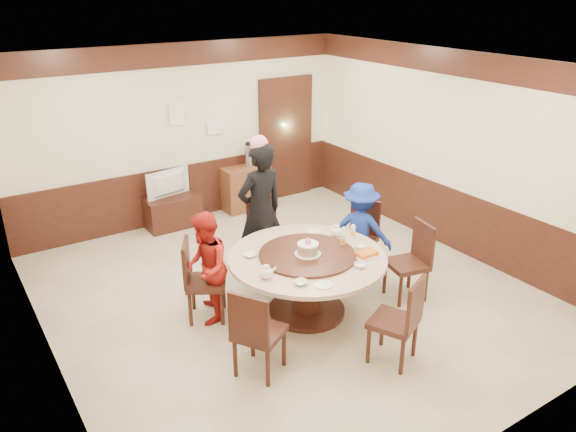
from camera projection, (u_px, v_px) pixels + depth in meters
room at (287, 214)px, 6.67m from camera, size 6.00×6.04×2.84m
banquet_table at (307, 273)px, 6.46m from camera, size 1.81×1.81×0.78m
chair_0 at (358, 250)px, 7.52m from camera, size 0.59×0.59×0.97m
chair_1 at (266, 248)px, 7.58m from camera, size 0.52×0.53×0.97m
chair_2 at (205, 294)px, 6.46m from camera, size 0.60×0.60×0.97m
chair_3 at (259, 346)px, 5.53m from camera, size 0.61×0.61×0.97m
chair_4 at (395, 335)px, 5.71m from camera, size 0.59×0.59×0.97m
chair_5 at (407, 275)px, 6.88m from camera, size 0.53×0.52×0.97m
person_standing at (260, 212)px, 7.16m from camera, size 0.70×0.49×1.83m
person_red at (206, 268)px, 6.30m from camera, size 0.72×0.79×1.31m
person_blue at (360, 230)px, 7.28m from camera, size 0.89×0.95×1.29m
birthday_cake at (308, 249)px, 6.31m from camera, size 0.30×0.30×0.20m
teapot_left at (266, 273)px, 5.87m from camera, size 0.17×0.15×0.13m
teapot_right at (336, 232)px, 6.84m from camera, size 0.17×0.15×0.13m
bowl_0 at (250, 255)px, 6.35m from camera, size 0.14×0.14×0.03m
bowl_1 at (360, 265)px, 6.11m from camera, size 0.14×0.14×0.04m
bowl_2 at (301, 283)px, 5.77m from camera, size 0.15×0.15×0.04m
bowl_3 at (360, 247)px, 6.54m from camera, size 0.13×0.13×0.04m
saucer_near at (324, 285)px, 5.74m from camera, size 0.18×0.18×0.01m
saucer_far at (314, 231)px, 6.98m from camera, size 0.18×0.18×0.01m
shrimp_platter at (367, 254)px, 6.34m from camera, size 0.30×0.20×0.06m
bottle_0 at (343, 240)px, 6.58m from camera, size 0.06×0.06×0.16m
bottle_1 at (353, 232)px, 6.78m from camera, size 0.06×0.06×0.16m
tv_stand at (173, 212)px, 8.91m from camera, size 0.85×0.45×0.50m
television at (171, 184)px, 8.73m from camera, size 0.75×0.24×0.43m
side_cabinet at (246, 188)px, 9.56m from camera, size 0.80×0.40×0.75m
thermos at (249, 155)px, 9.38m from camera, size 0.15×0.15×0.38m
notice_left at (177, 114)px, 8.62m from camera, size 0.25×0.00×0.35m
notice_right at (216, 127)px, 9.07m from camera, size 0.30×0.00×0.22m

